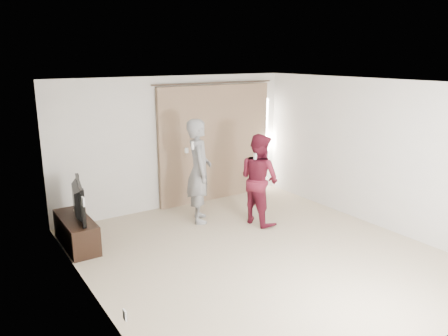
{
  "coord_description": "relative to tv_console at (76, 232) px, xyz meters",
  "views": [
    {
      "loc": [
        -3.84,
        -4.9,
        2.97
      ],
      "look_at": [
        0.14,
        1.2,
        1.09
      ],
      "focal_mm": 35.0,
      "sensor_mm": 36.0,
      "label": 1
    }
  ],
  "objects": [
    {
      "name": "person_woman",
      "position": [
        3.07,
        -0.78,
        0.59
      ],
      "size": [
        0.71,
        0.87,
        1.65
      ],
      "color": "#591322",
      "rests_on": "ground"
    },
    {
      "name": "curtain",
      "position": [
        3.18,
        0.84,
        0.97
      ],
      "size": [
        2.8,
        0.11,
        2.46
      ],
      "color": "#927459",
      "rests_on": "ground"
    },
    {
      "name": "person_man",
      "position": [
        2.22,
        -0.11,
        0.71
      ],
      "size": [
        0.7,
        0.82,
        1.9
      ],
      "color": "slate",
      "rests_on": "ground"
    },
    {
      "name": "floor",
      "position": [
        2.27,
        -1.84,
        -0.24
      ],
      "size": [
        5.5,
        5.5,
        0.0
      ],
      "primitive_type": "plane",
      "color": "tan",
      "rests_on": "ground"
    },
    {
      "name": "tv_console",
      "position": [
        0.0,
        0.0,
        0.0
      ],
      "size": [
        0.43,
        1.23,
        0.47
      ],
      "primitive_type": "cube",
      "color": "black",
      "rests_on": "ground"
    },
    {
      "name": "tv",
      "position": [
        0.0,
        0.0,
        0.53
      ],
      "size": [
        0.33,
        1.04,
        0.6
      ],
      "primitive_type": "imported",
      "rotation": [
        0.0,
        0.0,
        1.38
      ],
      "color": "black",
      "rests_on": "tv_console"
    },
    {
      "name": "ceiling",
      "position": [
        2.27,
        -1.84,
        2.36
      ],
      "size": [
        5.0,
        5.5,
        0.01
      ],
      "primitive_type": "cube",
      "color": "white",
      "rests_on": "wall_back"
    },
    {
      "name": "wall_back",
      "position": [
        2.27,
        0.91,
        1.06
      ],
      "size": [
        5.0,
        0.04,
        2.6
      ],
      "primitive_type": "cube",
      "color": "silver",
      "rests_on": "ground"
    },
    {
      "name": "scratching_post",
      "position": [
        0.17,
        0.33,
        -0.04
      ],
      "size": [
        0.37,
        0.37,
        0.49
      ],
      "color": "tan",
      "rests_on": "ground"
    },
    {
      "name": "wall_left",
      "position": [
        -0.23,
        -1.84,
        1.06
      ],
      "size": [
        0.04,
        5.5,
        2.6
      ],
      "color": "silver",
      "rests_on": "ground"
    }
  ]
}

